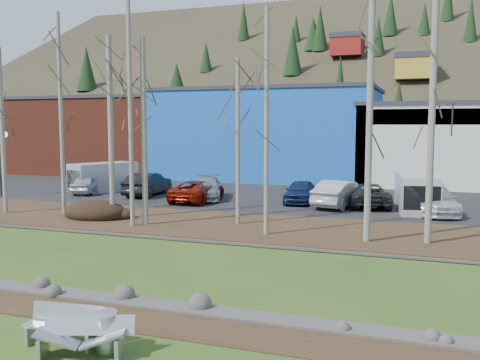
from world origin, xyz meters
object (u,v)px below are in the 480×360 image
at_px(van_grey, 101,177).
at_px(car_7, 435,200).
at_px(bench_damaged, 84,337).
at_px(van_white, 417,193).
at_px(car_0, 90,184).
at_px(car_1, 148,184).
at_px(car_4, 300,192).
at_px(car_6, 368,195).
at_px(bench_intact, 64,325).
at_px(car_3, 206,188).
at_px(litter_bin, 107,333).
at_px(car_5, 340,193).
at_px(car_2, 197,191).

bearing_deg(van_grey, car_7, 18.71).
bearing_deg(bench_damaged, van_white, 53.85).
relative_size(car_0, car_1, 0.82).
height_order(car_0, car_1, car_1).
relative_size(car_4, car_6, 0.83).
relative_size(car_0, car_6, 0.79).
bearing_deg(car_7, bench_intact, -120.31).
distance_m(bench_intact, car_7, 22.67).
height_order(bench_intact, car_3, car_3).
xyz_separation_m(bench_damaged, car_1, (-11.41, 23.05, 0.49)).
bearing_deg(bench_intact, car_6, 73.08).
height_order(litter_bin, van_white, van_white).
height_order(car_5, van_white, van_white).
relative_size(bench_damaged, car_0, 0.52).
xyz_separation_m(car_2, van_grey, (-8.72, 2.33, 0.37)).
distance_m(bench_intact, car_5, 22.06).
relative_size(car_3, car_5, 1.01).
distance_m(bench_intact, van_grey, 27.74).
distance_m(litter_bin, car_3, 23.42).
bearing_deg(car_3, litter_bin, -90.62).
height_order(car_1, car_7, car_1).
distance_m(litter_bin, car_6, 22.90).
xyz_separation_m(bench_damaged, car_6, (3.49, 23.09, 0.40)).
distance_m(bench_damaged, van_grey, 28.50).
bearing_deg(litter_bin, car_0, 126.04).
relative_size(bench_damaged, car_6, 0.41).
relative_size(car_5, car_7, 0.97).
xyz_separation_m(litter_bin, car_0, (-16.17, 22.23, 0.40)).
distance_m(bench_damaged, car_3, 23.73).
relative_size(car_0, car_5, 0.81).
bearing_deg(bench_intact, car_3, 98.98).
relative_size(bench_intact, car_4, 0.45).
bearing_deg(car_1, car_0, 0.57).
height_order(car_0, car_3, car_3).
relative_size(car_6, van_white, 1.00).
relative_size(bench_intact, car_7, 0.37).
bearing_deg(litter_bin, car_2, 109.02).
distance_m(car_5, car_7, 5.31).
xyz_separation_m(bench_damaged, car_2, (-6.95, 21.46, 0.37)).
bearing_deg(car_6, car_0, -10.47).
height_order(car_1, car_2, car_1).
bearing_deg(bench_intact, car_7, 63.01).
distance_m(car_4, car_5, 2.76).
distance_m(litter_bin, car_5, 21.92).
xyz_separation_m(car_0, van_grey, (0.19, 1.15, 0.37)).
bearing_deg(litter_bin, car_4, 92.44).
relative_size(car_2, car_7, 0.96).
bearing_deg(car_3, car_4, -14.78).
xyz_separation_m(car_0, car_3, (8.99, 0.07, 0.04)).
bearing_deg(van_white, car_5, 168.24).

